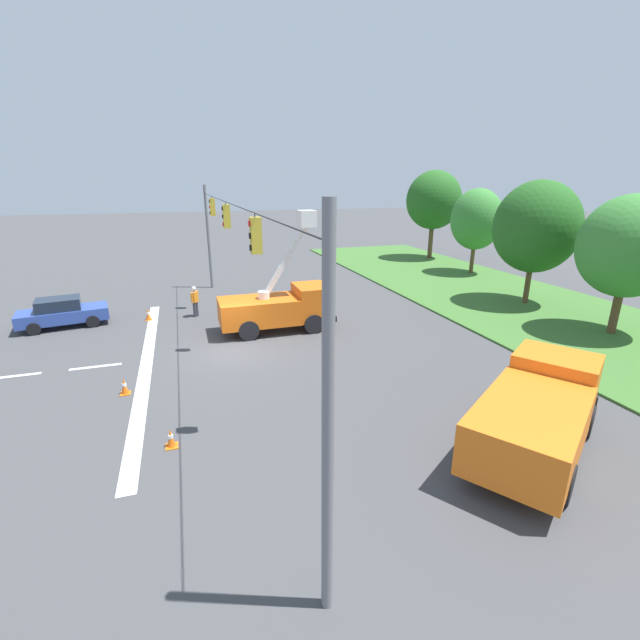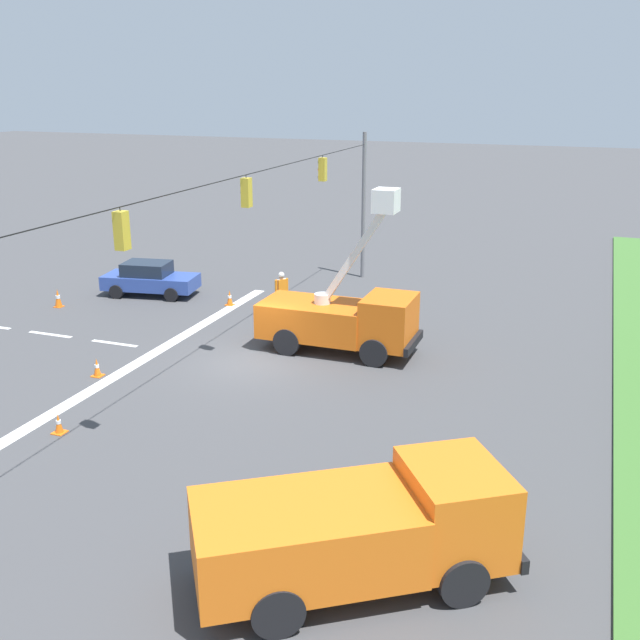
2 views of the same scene
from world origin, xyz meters
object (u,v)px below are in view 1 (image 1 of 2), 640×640
(tree_far_west, at_px, (434,200))
(traffic_cone_mid_right, at_px, (148,314))
(utility_truck_bucket_lift, at_px, (280,305))
(sedan_blue, at_px, (62,312))
(traffic_cone_foreground_right, at_px, (171,438))
(tree_west, at_px, (477,219))
(utility_truck_support_near, at_px, (538,411))
(tree_centre, at_px, (536,227))
(traffic_cone_mid_left, at_px, (124,386))
(road_worker, at_px, (195,300))
(tree_east, at_px, (630,247))

(tree_far_west, relative_size, traffic_cone_mid_right, 12.38)
(utility_truck_bucket_lift, relative_size, sedan_blue, 1.33)
(traffic_cone_foreground_right, height_order, traffic_cone_mid_right, traffic_cone_mid_right)
(tree_far_west, relative_size, tree_west, 1.22)
(utility_truck_support_near, bearing_deg, tree_centre, 138.16)
(tree_centre, xyz_separation_m, traffic_cone_mid_left, (5.26, -22.84, -4.48))
(tree_far_west, xyz_separation_m, road_worker, (12.70, -23.17, -4.69))
(tree_centre, height_order, utility_truck_support_near, tree_centre)
(tree_far_west, xyz_separation_m, tree_east, (22.39, -3.31, -1.25))
(tree_centre, bearing_deg, utility_truck_support_near, -41.84)
(tree_far_west, distance_m, traffic_cone_foreground_right, 35.87)
(traffic_cone_foreground_right, xyz_separation_m, traffic_cone_mid_right, (-13.08, -1.29, 0.05))
(tree_far_west, xyz_separation_m, traffic_cone_mid_left, (21.71, -26.08, -5.38))
(tree_east, relative_size, road_worker, 3.90)
(traffic_cone_foreground_right, bearing_deg, tree_centre, 113.52)
(tree_east, relative_size, utility_truck_support_near, 1.06)
(utility_truck_bucket_lift, relative_size, road_worker, 3.42)
(sedan_blue, distance_m, traffic_cone_foreground_right, 14.39)
(tree_far_west, distance_m, road_worker, 26.83)
(tree_west, bearing_deg, utility_truck_support_near, -32.76)
(tree_centre, relative_size, tree_east, 1.09)
(utility_truck_bucket_lift, distance_m, traffic_cone_foreground_right, 10.70)
(utility_truck_bucket_lift, relative_size, traffic_cone_mid_left, 9.46)
(tree_east, height_order, traffic_cone_mid_right, tree_east)
(road_worker, relative_size, traffic_cone_mid_right, 2.59)
(tree_east, distance_m, utility_truck_support_near, 13.38)
(traffic_cone_foreground_right, bearing_deg, tree_east, 98.85)
(tree_centre, height_order, traffic_cone_mid_right, tree_centre)
(tree_centre, bearing_deg, tree_far_west, 168.85)
(road_worker, bearing_deg, tree_west, 103.06)
(tree_far_west, xyz_separation_m, utility_truck_bucket_lift, (16.49, -19.08, -4.35))
(utility_truck_support_near, height_order, traffic_cone_mid_right, utility_truck_support_near)
(sedan_blue, relative_size, road_worker, 2.56)
(road_worker, height_order, traffic_cone_mid_left, road_worker)
(tree_far_west, distance_m, tree_centre, 16.79)
(tree_east, bearing_deg, tree_centre, 179.37)
(tree_east, xyz_separation_m, road_worker, (-9.69, -19.86, -3.44))
(sedan_blue, height_order, traffic_cone_mid_left, sedan_blue)
(tree_west, bearing_deg, traffic_cone_mid_left, -60.78)
(traffic_cone_mid_right, bearing_deg, utility_truck_support_near, 34.45)
(tree_far_west, bearing_deg, traffic_cone_foreground_right, -43.59)
(traffic_cone_foreground_right, bearing_deg, tree_far_west, 136.41)
(traffic_cone_mid_left, bearing_deg, traffic_cone_foreground_right, 22.30)
(tree_far_west, height_order, tree_west, tree_far_west)
(utility_truck_bucket_lift, bearing_deg, utility_truck_support_near, 20.18)
(tree_west, xyz_separation_m, tree_east, (14.92, -2.68, -0.04))
(tree_east, bearing_deg, tree_west, 169.82)
(tree_centre, height_order, road_worker, tree_centre)
(tree_far_west, relative_size, traffic_cone_foreground_right, 14.10)
(tree_east, relative_size, traffic_cone_mid_left, 10.79)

